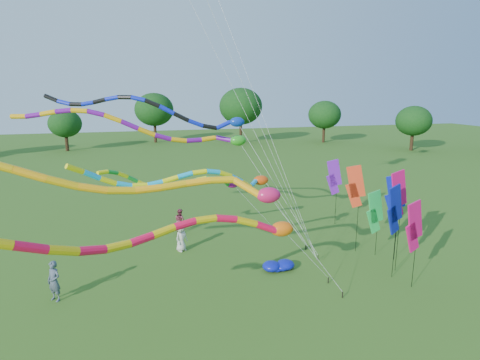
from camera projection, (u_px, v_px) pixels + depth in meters
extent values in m
plane|color=#295917|center=(304.00, 310.00, 17.14)|extent=(160.00, 160.00, 0.00)
cylinder|color=#382314|center=(413.00, 139.00, 64.53)|extent=(0.50, 0.50, 2.75)
ellipsoid|color=#103D12|center=(415.00, 117.00, 63.74)|extent=(5.80, 5.80, 4.93)
cylinder|color=#382314|center=(323.00, 138.00, 66.71)|extent=(0.50, 0.50, 2.51)
ellipsoid|color=#103D12|center=(324.00, 119.00, 65.98)|extent=(5.31, 5.31, 4.51)
cylinder|color=#382314|center=(240.00, 131.00, 72.63)|extent=(0.50, 0.50, 3.59)
ellipsoid|color=#103D12|center=(240.00, 105.00, 71.60)|extent=(7.58, 7.58, 6.44)
cylinder|color=#382314|center=(157.00, 137.00, 68.73)|extent=(0.50, 0.50, 2.54)
ellipsoid|color=#103D12|center=(156.00, 117.00, 68.00)|extent=(5.37, 5.37, 4.56)
cylinder|color=#382314|center=(71.00, 144.00, 58.72)|extent=(0.50, 0.50, 2.72)
ellipsoid|color=#103D12|center=(69.00, 120.00, 57.94)|extent=(5.74, 5.74, 4.87)
cylinder|color=black|center=(328.00, 280.00, 19.45)|extent=(0.05, 0.05, 0.30)
cylinder|color=silver|center=(307.00, 255.00, 18.28)|extent=(0.02, 0.02, 4.29)
ellipsoid|color=#E95F0C|center=(282.00, 229.00, 17.15)|extent=(1.03, 0.66, 0.66)
cylinder|color=#F90D3C|center=(266.00, 227.00, 16.76)|extent=(0.30, 0.30, 0.98)
cylinder|color=#DCB30B|center=(246.00, 222.00, 16.36)|extent=(0.30, 0.30, 0.94)
cylinder|color=#F90D3C|center=(226.00, 219.00, 15.96)|extent=(0.30, 0.30, 0.90)
cylinder|color=#DCB30B|center=(206.00, 220.00, 15.55)|extent=(0.30, 0.30, 0.88)
cylinder|color=#F90D3C|center=(185.00, 224.00, 15.10)|extent=(0.30, 0.30, 0.88)
cylinder|color=#DCB30B|center=(164.00, 231.00, 14.62)|extent=(0.30, 0.30, 0.89)
cylinder|color=#F90D3C|center=(142.00, 239.00, 14.09)|extent=(0.30, 0.30, 0.89)
cylinder|color=#DCB30B|center=(118.00, 246.00, 13.50)|extent=(0.30, 0.30, 0.89)
cylinder|color=#F90D3C|center=(92.00, 250.00, 12.85)|extent=(0.30, 0.30, 0.92)
cylinder|color=#DCB30B|center=(64.00, 250.00, 12.17)|extent=(0.30, 0.30, 0.95)
cylinder|color=#F90D3C|center=(31.00, 247.00, 11.48)|extent=(0.30, 0.30, 0.97)
cylinder|color=black|center=(342.00, 295.00, 18.07)|extent=(0.05, 0.05, 0.30)
cylinder|color=silver|center=(308.00, 246.00, 17.15)|extent=(0.02, 0.02, 5.91)
ellipsoid|color=#D11752|center=(269.00, 195.00, 16.26)|extent=(1.01, 0.65, 0.65)
cylinder|color=#FFA10D|center=(247.00, 188.00, 16.27)|extent=(0.29, 0.29, 1.26)
cylinder|color=#DCA10B|center=(222.00, 180.00, 16.25)|extent=(0.29, 0.29, 0.98)
cylinder|color=#FFA10D|center=(198.00, 182.00, 16.05)|extent=(0.29, 0.29, 0.98)
cylinder|color=#DCA10B|center=(173.00, 186.00, 15.79)|extent=(0.29, 0.29, 0.99)
cylinder|color=#FFA10D|center=(148.00, 189.00, 15.47)|extent=(0.29, 0.29, 0.99)
cylinder|color=#DCA10B|center=(121.00, 191.00, 15.08)|extent=(0.29, 0.29, 1.00)
cylinder|color=#FFA10D|center=(93.00, 189.00, 14.66)|extent=(0.29, 0.29, 1.03)
cylinder|color=#DCA10B|center=(62.00, 183.00, 14.21)|extent=(0.29, 0.29, 1.06)
cylinder|color=#FFA10D|center=(30.00, 174.00, 13.77)|extent=(0.29, 0.29, 1.07)
cylinder|color=black|center=(307.00, 247.00, 23.61)|extent=(0.05, 0.05, 0.30)
cylinder|color=silver|center=(274.00, 194.00, 22.72)|extent=(0.02, 0.02, 7.42)
ellipsoid|color=#27991B|center=(238.00, 140.00, 21.85)|extent=(0.90, 0.58, 0.58)
cylinder|color=#6A0D8F|center=(224.00, 139.00, 21.99)|extent=(0.26, 0.26, 0.94)
cylinder|color=orange|center=(209.00, 139.00, 22.07)|extent=(0.26, 0.26, 0.83)
cylinder|color=#6A0D8F|center=(194.00, 140.00, 21.85)|extent=(0.26, 0.26, 0.84)
cylinder|color=orange|center=(179.00, 140.00, 21.59)|extent=(0.26, 0.26, 0.85)
cylinder|color=#6A0D8F|center=(163.00, 137.00, 21.28)|extent=(0.26, 0.26, 0.88)
cylinder|color=orange|center=(147.00, 132.00, 20.97)|extent=(0.26, 0.26, 0.91)
cylinder|color=#6A0D8F|center=(130.00, 125.00, 20.69)|extent=(0.26, 0.26, 0.91)
cylinder|color=orange|center=(113.00, 118.00, 20.46)|extent=(0.26, 0.26, 0.88)
cylinder|color=#6A0D8F|center=(96.00, 113.00, 20.32)|extent=(0.26, 0.26, 0.84)
cylinder|color=orange|center=(80.00, 111.00, 20.28)|extent=(0.26, 0.26, 0.82)
cylinder|color=#6A0D8F|center=(64.00, 111.00, 20.32)|extent=(0.26, 0.26, 0.83)
cylinder|color=orange|center=(48.00, 113.00, 20.43)|extent=(0.26, 0.26, 0.85)
cylinder|color=#6A0D8F|center=(34.00, 115.00, 20.57)|extent=(0.26, 0.26, 0.85)
cylinder|color=orange|center=(19.00, 116.00, 20.69)|extent=(0.26, 0.26, 0.84)
cylinder|color=black|center=(318.00, 258.00, 22.05)|extent=(0.05, 0.05, 0.30)
cylinder|color=silver|center=(279.00, 191.00, 21.28)|extent=(0.02, 0.02, 8.54)
ellipsoid|color=#0B2FA3|center=(237.00, 122.00, 20.53)|extent=(0.77, 0.49, 0.49)
cylinder|color=#0B1CBF|center=(224.00, 125.00, 20.61)|extent=(0.22, 0.22, 0.77)
cylinder|color=black|center=(210.00, 127.00, 20.58)|extent=(0.22, 0.22, 0.74)
cylinder|color=#0B1CBF|center=(196.00, 123.00, 20.37)|extent=(0.22, 0.22, 0.77)
cylinder|color=black|center=(181.00, 117.00, 20.16)|extent=(0.22, 0.22, 0.80)
cylinder|color=#0B1CBF|center=(167.00, 110.00, 20.00)|extent=(0.22, 0.22, 0.79)
cylinder|color=black|center=(152.00, 103.00, 19.91)|extent=(0.22, 0.22, 0.76)
cylinder|color=#0B1CBF|center=(138.00, 99.00, 19.90)|extent=(0.22, 0.22, 0.72)
cylinder|color=black|center=(125.00, 97.00, 20.00)|extent=(0.22, 0.22, 0.71)
cylinder|color=#0B1CBF|center=(112.00, 98.00, 20.17)|extent=(0.22, 0.22, 0.73)
cylinder|color=black|center=(100.00, 101.00, 20.39)|extent=(0.22, 0.22, 0.74)
cylinder|color=#0B1CBF|center=(88.00, 103.00, 20.63)|extent=(0.22, 0.22, 0.73)
cylinder|color=black|center=(76.00, 104.00, 20.83)|extent=(0.22, 0.22, 0.72)
cylinder|color=#0B1CBF|center=(64.00, 103.00, 20.98)|extent=(0.22, 0.22, 0.73)
cylinder|color=black|center=(51.00, 98.00, 21.04)|extent=(0.22, 0.22, 0.76)
cylinder|color=black|center=(305.00, 248.00, 23.47)|extent=(0.05, 0.05, 0.30)
cylinder|color=silver|center=(285.00, 215.00, 21.97)|extent=(0.02, 0.02, 5.56)
ellipsoid|color=#D8440C|center=(261.00, 180.00, 20.50)|extent=(0.78, 0.50, 0.50)
cylinder|color=#0DAAE6|center=(253.00, 184.00, 19.97)|extent=(0.23, 0.23, 0.76)
cylinder|color=yellow|center=(246.00, 184.00, 19.38)|extent=(0.23, 0.23, 0.73)
cylinder|color=#0DAAE6|center=(236.00, 179.00, 18.88)|extent=(0.23, 0.23, 0.72)
cylinder|color=yellow|center=(225.00, 174.00, 18.45)|extent=(0.23, 0.23, 0.68)
cylinder|color=#0DAAE6|center=(213.00, 172.00, 18.09)|extent=(0.23, 0.23, 0.65)
cylinder|color=yellow|center=(199.00, 172.00, 17.82)|extent=(0.23, 0.23, 0.65)
cylinder|color=#0DAAE6|center=(185.00, 175.00, 17.60)|extent=(0.23, 0.23, 0.67)
cylinder|color=yellow|center=(170.00, 180.00, 17.42)|extent=(0.23, 0.23, 0.68)
cylinder|color=#0DAAE6|center=(155.00, 184.00, 17.24)|extent=(0.23, 0.23, 0.66)
cylinder|color=yellow|center=(140.00, 186.00, 17.01)|extent=(0.23, 0.23, 0.65)
cylinder|color=#0DAAE6|center=(124.00, 185.00, 16.72)|extent=(0.23, 0.23, 0.66)
cylinder|color=yellow|center=(108.00, 181.00, 16.35)|extent=(0.23, 0.23, 0.70)
cylinder|color=#0DAAE6|center=(92.00, 175.00, 15.91)|extent=(0.23, 0.23, 0.72)
cylinder|color=yellow|center=(75.00, 169.00, 15.41)|extent=(0.23, 0.23, 0.71)
cylinder|color=black|center=(271.00, 227.00, 26.94)|extent=(0.05, 0.05, 0.30)
cylinder|color=silver|center=(253.00, 206.00, 25.77)|extent=(0.02, 0.02, 4.44)
ellipsoid|color=#850C6B|center=(233.00, 184.00, 24.63)|extent=(0.76, 0.49, 0.49)
cylinder|color=green|center=(226.00, 183.00, 24.04)|extent=(0.22, 0.22, 0.87)
cylinder|color=#FFF30D|center=(220.00, 179.00, 23.49)|extent=(0.22, 0.22, 0.59)
cylinder|color=green|center=(211.00, 178.00, 23.26)|extent=(0.22, 0.22, 0.56)
cylinder|color=#FFF30D|center=(202.00, 179.00, 23.10)|extent=(0.22, 0.22, 0.57)
cylinder|color=green|center=(192.00, 181.00, 23.00)|extent=(0.22, 0.22, 0.60)
cylinder|color=#FFF30D|center=(182.00, 184.00, 22.91)|extent=(0.22, 0.22, 0.60)
cylinder|color=green|center=(172.00, 187.00, 22.81)|extent=(0.22, 0.22, 0.57)
cylinder|color=#FFF30D|center=(162.00, 188.00, 22.65)|extent=(0.22, 0.22, 0.56)
cylinder|color=green|center=(152.00, 187.00, 22.41)|extent=(0.22, 0.22, 0.58)
cylinder|color=#FFF30D|center=(142.00, 183.00, 22.10)|extent=(0.22, 0.22, 0.62)
cylinder|color=green|center=(132.00, 179.00, 21.71)|extent=(0.22, 0.22, 0.64)
cylinder|color=#FFF30D|center=(123.00, 175.00, 21.27)|extent=(0.22, 0.22, 0.63)
cylinder|color=green|center=(113.00, 172.00, 20.81)|extent=(0.22, 0.22, 0.59)
cylinder|color=#FFF30D|center=(103.00, 172.00, 20.35)|extent=(0.22, 0.22, 0.58)
cylinder|color=black|center=(317.00, 262.00, 21.50)|extent=(0.04, 0.04, 0.30)
cylinder|color=silver|center=(233.00, 89.00, 18.81)|extent=(0.01, 0.01, 20.02)
cylinder|color=black|center=(317.00, 262.00, 21.50)|extent=(0.04, 0.04, 0.30)
cylinder|color=silver|center=(216.00, 21.00, 16.85)|extent=(0.01, 0.01, 25.93)
cylinder|color=black|center=(317.00, 262.00, 21.50)|extent=(0.04, 0.04, 0.30)
cylinder|color=silver|center=(265.00, 121.00, 21.37)|extent=(0.01, 0.01, 15.89)
cylinder|color=black|center=(399.00, 225.00, 20.31)|extent=(0.02, 0.02, 5.01)
cube|color=#D70B62|center=(399.00, 189.00, 19.80)|extent=(1.15, 0.28, 1.93)
cube|color=#D70B62|center=(397.00, 204.00, 19.95)|extent=(1.00, 0.25, 1.51)
cylinder|color=black|center=(397.00, 221.00, 21.71)|extent=(0.02, 0.02, 4.48)
cube|color=#0D1CB8|center=(396.00, 192.00, 21.35)|extent=(1.14, 0.36, 1.93)
cube|color=#0D1CB8|center=(393.00, 206.00, 21.52)|extent=(0.99, 0.33, 1.51)
cylinder|color=black|center=(336.00, 195.00, 27.58)|extent=(0.02, 0.02, 4.27)
cube|color=purple|center=(334.00, 173.00, 27.21)|extent=(1.16, 0.18, 1.93)
cube|color=purple|center=(333.00, 184.00, 27.37)|extent=(1.01, 0.17, 1.51)
cylinder|color=black|center=(415.00, 248.00, 18.65)|extent=(0.02, 0.02, 3.97)
cube|color=#DD0C67|center=(415.00, 220.00, 18.24)|extent=(1.14, 0.36, 1.93)
cube|color=#DD0C67|center=(412.00, 237.00, 18.38)|extent=(0.99, 0.33, 1.51)
cylinder|color=black|center=(377.00, 226.00, 22.44)|extent=(0.02, 0.02, 3.47)
cube|color=green|center=(376.00, 207.00, 22.11)|extent=(1.16, 0.22, 1.93)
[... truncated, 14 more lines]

